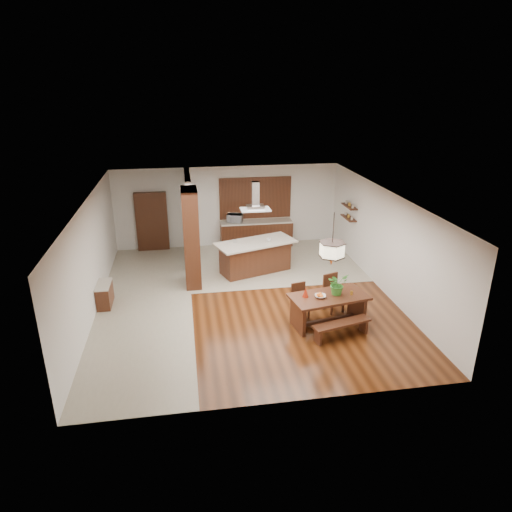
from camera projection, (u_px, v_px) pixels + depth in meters
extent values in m
plane|color=#3D1C0B|center=(245.00, 298.00, 12.80)|extent=(9.00, 9.00, 0.00)
cube|color=white|center=(245.00, 197.00, 11.75)|extent=(8.00, 9.00, 0.04)
cube|color=silver|center=(228.00, 207.00, 16.42)|extent=(8.00, 0.04, 2.90)
cube|color=silver|center=(280.00, 337.00, 8.14)|extent=(8.00, 0.04, 2.90)
cube|color=silver|center=(91.00, 259.00, 11.68)|extent=(0.04, 9.00, 2.90)
cube|color=silver|center=(385.00, 242.00, 12.88)|extent=(0.04, 9.00, 2.90)
cube|color=#B0A792|center=(145.00, 305.00, 12.39)|extent=(2.50, 9.00, 0.01)
cube|color=#B0A792|center=(272.00, 262.00, 15.29)|extent=(5.50, 4.00, 0.01)
cube|color=#3A1E0E|center=(245.00, 198.00, 11.76)|extent=(8.00, 9.00, 0.02)
cube|color=#32190E|center=(191.00, 238.00, 13.17)|extent=(0.45, 1.00, 2.90)
cube|color=silver|center=(189.00, 218.00, 15.10)|extent=(0.18, 2.40, 2.90)
cube|color=#32190E|center=(105.00, 295.00, 12.30)|extent=(0.37, 0.88, 0.63)
cube|color=#32190E|center=(152.00, 222.00, 16.06)|extent=(1.10, 0.20, 2.10)
cube|color=#32190E|center=(256.00, 234.00, 16.65)|extent=(2.60, 0.60, 0.90)
cube|color=beige|center=(256.00, 222.00, 16.48)|extent=(2.60, 0.62, 0.05)
cube|color=#9D692F|center=(255.00, 198.00, 16.42)|extent=(2.60, 0.08, 1.50)
cube|color=#32190E|center=(348.00, 218.00, 15.27)|extent=(0.26, 0.90, 0.04)
cube|color=#32190E|center=(349.00, 206.00, 15.13)|extent=(0.26, 0.90, 0.04)
cube|color=#32190E|center=(329.00, 297.00, 11.18)|extent=(2.04, 1.27, 0.06)
cube|color=#32190E|center=(298.00, 316.00, 11.06)|extent=(0.22, 0.76, 0.73)
cube|color=#32190E|center=(357.00, 306.00, 11.58)|extent=(0.22, 0.76, 0.73)
imported|color=#357C29|center=(337.00, 284.00, 11.15)|extent=(0.62, 0.58, 0.55)
imported|color=beige|center=(320.00, 296.00, 11.06)|extent=(0.31, 0.31, 0.07)
cone|color=#9F1F0B|center=(306.00, 292.00, 11.06)|extent=(0.16, 0.16, 0.24)
cylinder|color=gold|center=(352.00, 293.00, 11.20)|extent=(0.07, 0.07, 0.09)
cube|color=#32190E|center=(255.00, 257.00, 14.40)|extent=(2.29, 1.46, 0.97)
cube|color=beige|center=(256.00, 243.00, 14.16)|extent=(2.68, 1.81, 0.05)
imported|color=silver|center=(269.00, 240.00, 14.18)|extent=(0.15, 0.15, 0.11)
imported|color=#BABCC2|center=(235.00, 218.00, 16.30)|extent=(0.63, 0.52, 0.30)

